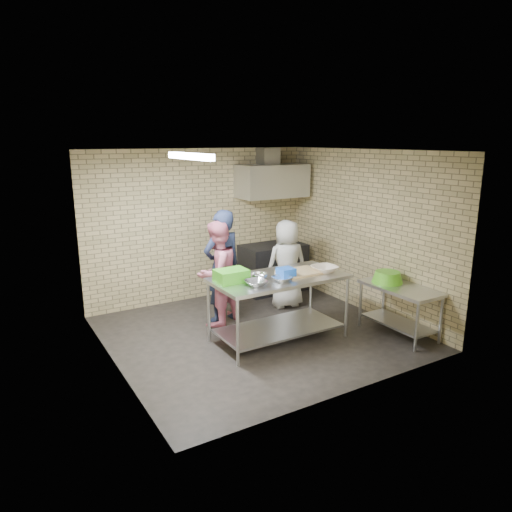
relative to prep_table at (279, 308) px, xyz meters
The scene contains 26 objects.
floor 0.61m from the prep_table, 114.94° to the left, with size 4.20×4.20×0.00m, color black.
ceiling 2.25m from the prep_table, 114.94° to the left, with size 4.20×4.20×0.00m, color black.
back_wall 2.50m from the prep_table, 93.86° to the left, with size 4.20×0.06×2.70m, color tan.
front_wall 1.88m from the prep_table, 95.43° to the right, with size 4.20×0.06×2.70m, color tan.
left_wall 2.44m from the prep_table, behind, with size 0.06×4.00×2.70m, color tan.
right_wall 2.16m from the prep_table, ahead, with size 0.06×4.00×2.70m, color tan.
prep_table is the anchor object (origin of this frame).
side_counter 1.81m from the prep_table, 24.85° to the right, with size 0.60×1.20×0.75m, color silver.
stove 2.32m from the prep_table, 59.07° to the left, with size 1.20×0.70×0.90m, color black.
range_hood 2.86m from the prep_table, 59.69° to the left, with size 1.30×0.60×0.60m, color silver.
hood_duct 3.24m from the prep_table, 61.43° to the left, with size 0.35×0.30×0.30m, color #A5A8AD.
wall_shelf 3.04m from the prep_table, 56.20° to the left, with size 0.80×0.20×0.04m, color #3F2B19.
fluorescent_fixture 2.47m from the prep_table, 163.66° to the left, with size 0.10×1.25×0.08m, color white.
green_crate 0.91m from the prep_table, behind, with size 0.43×0.32×0.17m, color green.
blue_tub 0.56m from the prep_table, 63.43° to the right, with size 0.21×0.21×0.14m, color blue.
cutting_board 0.61m from the prep_table, ahead, with size 0.59×0.45×0.03m, color tan.
mixing_bowl_a 0.75m from the prep_table, 158.20° to the right, with size 0.30×0.30×0.07m, color #A9ACB0.
mixing_bowl_b 0.60m from the prep_table, behind, with size 0.23×0.23×0.07m, color silver.
mixing_bowl_c 0.57m from the prep_table, 114.44° to the right, with size 0.28×0.28×0.07m, color silver.
ceramic_bowl 0.89m from the prep_table, 12.09° to the right, with size 0.37×0.37×0.09m, color beige.
green_basin 1.74m from the prep_table, 17.47° to the right, with size 0.46×0.46×0.17m, color #59C626, non-canonical shape.
bottle_red 2.99m from the prep_table, 60.87° to the left, with size 0.07×0.07×0.18m, color #B22619.
bottle_green 3.17m from the prep_table, 53.62° to the left, with size 0.06×0.06×0.15m, color green.
man_navy 1.21m from the prep_table, 108.18° to the left, with size 0.66×0.43×1.81m, color #151D34.
woman_pink 1.17m from the prep_table, 115.68° to the left, with size 0.80×0.63×1.65m, color pink.
woman_white 1.47m from the prep_table, 50.99° to the left, with size 0.75×0.49×1.53m, color silver.
Camera 1 is at (-3.41, -5.66, 2.85)m, focal length 33.03 mm.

